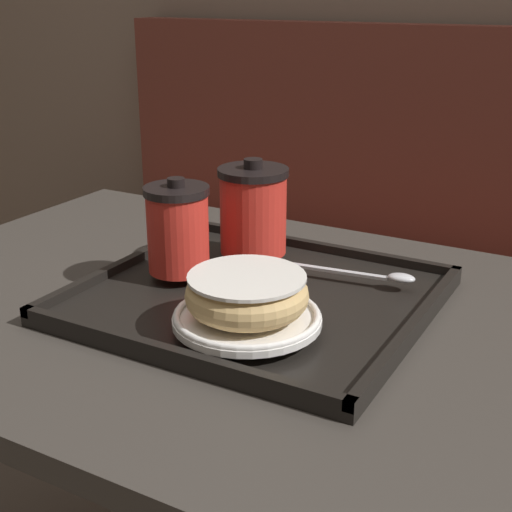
% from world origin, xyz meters
% --- Properties ---
extents(booth_bench, '(1.38, 0.44, 1.00)m').
position_xyz_m(booth_bench, '(-0.21, 0.87, 0.32)').
color(booth_bench, brown).
rests_on(booth_bench, ground_plane).
extents(cafe_table, '(1.00, 0.69, 0.71)m').
position_xyz_m(cafe_table, '(0.00, 0.00, 0.56)').
color(cafe_table, '#38332D').
rests_on(cafe_table, ground_plane).
extents(serving_tray, '(0.42, 0.38, 0.02)m').
position_xyz_m(serving_tray, '(0.03, 0.01, 0.71)').
color(serving_tray, black).
rests_on(serving_tray, cafe_table).
extents(coffee_cup_front, '(0.08, 0.08, 0.12)m').
position_xyz_m(coffee_cup_front, '(-0.08, 0.01, 0.79)').
color(coffee_cup_front, red).
rests_on(coffee_cup_front, serving_tray).
extents(coffee_cup_rear, '(0.10, 0.10, 0.13)m').
position_xyz_m(coffee_cup_rear, '(-0.03, 0.12, 0.79)').
color(coffee_cup_rear, red).
rests_on(coffee_cup_rear, serving_tray).
extents(plate_with_chocolate_donut, '(0.17, 0.17, 0.01)m').
position_xyz_m(plate_with_chocolate_donut, '(0.07, -0.08, 0.74)').
color(plate_with_chocolate_donut, white).
rests_on(plate_with_chocolate_donut, serving_tray).
extents(donut_chocolate_glazed, '(0.14, 0.14, 0.04)m').
position_xyz_m(donut_chocolate_glazed, '(0.07, -0.08, 0.77)').
color(donut_chocolate_glazed, '#DBB270').
rests_on(donut_chocolate_glazed, plate_with_chocolate_donut).
extents(spoon, '(0.16, 0.04, 0.01)m').
position_xyz_m(spoon, '(0.16, 0.11, 0.73)').
color(spoon, silver).
rests_on(spoon, serving_tray).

